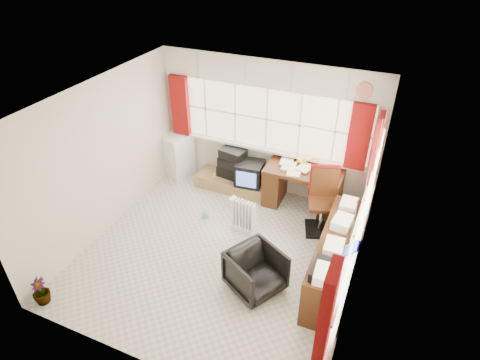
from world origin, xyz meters
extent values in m
plane|color=beige|center=(0.00, 0.00, 0.00)|extent=(4.00, 4.00, 0.00)
plane|color=beige|center=(0.00, 2.00, 1.25)|extent=(4.00, 0.00, 4.00)
plane|color=beige|center=(0.00, -2.00, 1.25)|extent=(4.00, 0.00, 4.00)
plane|color=beige|center=(-2.00, 0.00, 1.25)|extent=(0.00, 4.00, 4.00)
plane|color=beige|center=(2.00, 0.00, 1.25)|extent=(0.00, 4.00, 4.00)
plane|color=white|center=(0.00, 0.00, 2.50)|extent=(4.00, 4.00, 0.00)
plane|color=#F9ECC5|center=(0.00, 1.98, 1.45)|extent=(3.60, 0.00, 3.60)
cube|color=white|center=(0.00, 1.94, 0.87)|extent=(3.70, 0.12, 0.05)
cube|color=white|center=(-1.20, 1.97, 1.45)|extent=(0.03, 0.02, 1.10)
cube|color=white|center=(-0.60, 1.97, 1.45)|extent=(0.03, 0.02, 1.10)
cube|color=white|center=(0.00, 1.97, 1.45)|extent=(0.03, 0.02, 1.10)
cube|color=white|center=(0.60, 1.97, 1.45)|extent=(0.03, 0.02, 1.10)
cube|color=white|center=(1.20, 1.97, 1.45)|extent=(0.03, 0.02, 1.10)
plane|color=#F9ECC5|center=(1.98, 0.00, 1.45)|extent=(0.00, 3.60, 3.60)
cube|color=white|center=(1.94, 0.00, 0.87)|extent=(0.12, 3.70, 0.05)
cube|color=white|center=(1.97, -1.20, 1.45)|extent=(0.02, 0.03, 1.10)
cube|color=white|center=(1.97, -0.60, 1.45)|extent=(0.02, 0.03, 1.10)
cube|color=white|center=(1.97, 0.00, 1.45)|extent=(0.02, 0.03, 1.10)
cube|color=white|center=(1.97, 0.60, 1.45)|extent=(0.02, 0.03, 1.10)
cube|color=white|center=(1.97, 1.20, 1.45)|extent=(0.02, 0.03, 1.10)
cube|color=maroon|center=(-1.70, 1.90, 1.46)|extent=(0.35, 0.10, 1.15)
cube|color=maroon|center=(1.60, 1.90, 1.46)|extent=(0.35, 0.10, 1.15)
cube|color=maroon|center=(1.90, 1.60, 1.46)|extent=(0.10, 0.35, 1.15)
cube|color=maroon|center=(1.90, -1.70, 1.46)|extent=(0.10, 0.35, 1.15)
cube|color=silver|center=(0.00, 1.96, 2.25)|extent=(3.95, 0.08, 0.48)
cube|color=silver|center=(1.96, 0.00, 2.25)|extent=(0.08, 3.95, 0.48)
cube|color=#452110|center=(0.81, 1.69, 0.74)|extent=(1.33, 0.66, 0.06)
cube|color=#452110|center=(0.30, 1.69, 0.35)|extent=(0.31, 0.59, 0.71)
cube|color=#452110|center=(1.33, 1.69, 0.35)|extent=(0.31, 0.59, 0.71)
cube|color=white|center=(0.81, 1.69, 0.78)|extent=(0.23, 0.31, 0.02)
cube|color=white|center=(0.81, 1.69, 0.78)|extent=(0.23, 0.31, 0.02)
cube|color=white|center=(0.81, 1.69, 0.79)|extent=(0.23, 0.31, 0.02)
cube|color=white|center=(0.81, 1.69, 0.79)|extent=(0.23, 0.31, 0.02)
cube|color=white|center=(0.81, 1.69, 0.79)|extent=(0.23, 0.31, 0.02)
cube|color=white|center=(0.81, 1.69, 0.80)|extent=(0.23, 0.31, 0.02)
cylinder|color=#FFE50A|center=(1.08, 1.45, 0.78)|extent=(0.11, 0.11, 0.02)
cylinder|color=#FFE50A|center=(1.08, 1.45, 0.98)|extent=(0.03, 0.03, 0.41)
cone|color=#FFE50A|center=(1.08, 1.45, 1.15)|extent=(0.19, 0.17, 0.17)
cube|color=black|center=(1.29, 1.16, 0.02)|extent=(0.60, 0.60, 0.04)
cylinder|color=silver|center=(1.29, 1.16, 0.27)|extent=(0.06, 0.06, 0.55)
cube|color=#452110|center=(1.29, 1.16, 0.55)|extent=(0.58, 0.56, 0.06)
cube|color=#452110|center=(1.22, 1.38, 0.84)|extent=(0.42, 0.18, 0.53)
cube|color=maroon|center=(1.22, 1.38, 0.86)|extent=(0.46, 0.20, 0.55)
imported|color=black|center=(0.76, -0.43, 0.32)|extent=(0.94, 0.93, 0.64)
cube|color=white|center=(0.13, 0.66, 0.04)|extent=(0.41, 0.21, 0.08)
cube|color=white|center=(-0.05, 0.68, 0.34)|extent=(0.04, 0.12, 0.51)
cube|color=white|center=(0.01, 0.68, 0.34)|extent=(0.04, 0.12, 0.51)
cube|color=white|center=(0.07, 0.67, 0.34)|extent=(0.04, 0.12, 0.51)
cube|color=white|center=(0.13, 0.66, 0.34)|extent=(0.04, 0.12, 0.51)
cube|color=white|center=(0.18, 0.65, 0.34)|extent=(0.04, 0.12, 0.51)
cube|color=white|center=(0.24, 0.64, 0.34)|extent=(0.04, 0.12, 0.51)
cube|color=white|center=(0.30, 0.63, 0.34)|extent=(0.04, 0.12, 0.51)
cube|color=#452110|center=(1.73, 0.20, 0.38)|extent=(0.50, 2.00, 0.75)
cube|color=white|center=(1.70, -0.60, 0.80)|extent=(0.24, 0.32, 0.10)
cube|color=white|center=(1.70, -0.07, 0.80)|extent=(0.24, 0.32, 0.10)
cube|color=white|center=(1.70, 0.47, 0.80)|extent=(0.24, 0.32, 0.10)
cube|color=white|center=(1.70, 1.00, 0.80)|extent=(0.24, 0.32, 0.10)
cube|color=black|center=(1.69, -0.54, 0.82)|extent=(0.32, 0.41, 0.13)
cube|color=olive|center=(-0.55, 1.72, 0.12)|extent=(1.40, 0.50, 0.25)
cube|color=black|center=(-0.18, 1.67, 0.47)|extent=(0.53, 0.49, 0.44)
cube|color=#4E71DF|center=(-0.16, 1.44, 0.47)|extent=(0.37, 0.06, 0.30)
cube|color=black|center=(-0.57, 1.78, 0.35)|extent=(0.60, 0.43, 0.20)
cube|color=black|center=(-0.57, 1.78, 0.55)|extent=(0.55, 0.41, 0.19)
cube|color=black|center=(-0.57, 1.78, 0.74)|extent=(0.50, 0.38, 0.18)
cube|color=white|center=(-1.80, 1.80, 0.43)|extent=(0.65, 0.65, 0.87)
cube|color=silver|center=(-1.66, 1.48, 0.56)|extent=(0.03, 0.03, 0.46)
imported|color=silver|center=(-0.89, 1.61, 0.16)|extent=(0.17, 0.17, 0.32)
imported|color=#83C4B4|center=(-0.62, 0.71, 0.09)|extent=(0.09, 0.09, 0.18)
imported|color=black|center=(-1.80, -1.80, 0.21)|extent=(0.24, 0.24, 0.41)
camera|label=1|loc=(2.11, -4.12, 4.40)|focal=30.00mm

